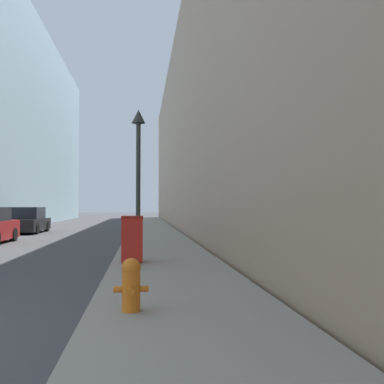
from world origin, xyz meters
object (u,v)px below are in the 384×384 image
(fire_hydrant, at_px, (131,283))
(lamppost, at_px, (138,159))
(parked_sedan_far, at_px, (28,221))
(trash_bin, at_px, (132,239))

(fire_hydrant, height_order, lamppost, lamppost)
(parked_sedan_far, bearing_deg, lamppost, -59.80)
(fire_hydrant, height_order, trash_bin, trash_bin)
(lamppost, distance_m, parked_sedan_far, 13.80)
(parked_sedan_far, bearing_deg, fire_hydrant, -71.96)
(trash_bin, height_order, lamppost, lamppost)
(trash_bin, relative_size, lamppost, 0.25)
(trash_bin, bearing_deg, parked_sedan_far, 113.37)
(fire_hydrant, relative_size, lamppost, 0.15)
(lamppost, relative_size, parked_sedan_far, 1.10)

